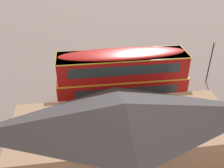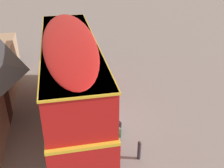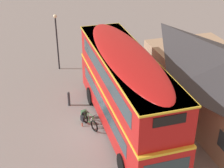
# 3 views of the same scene
# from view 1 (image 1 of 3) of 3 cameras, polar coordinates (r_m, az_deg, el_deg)

# --- Properties ---
(ground_plane) EXTENTS (120.00, 120.00, 0.00)m
(ground_plane) POSITION_cam_1_polar(r_m,az_deg,el_deg) (23.45, 2.73, -2.25)
(ground_plane) COLOR gray
(double_decker_bus) EXTENTS (10.72, 2.87, 4.79)m
(double_decker_bus) POSITION_cam_1_polar(r_m,az_deg,el_deg) (20.99, 2.29, 1.91)
(double_decker_bus) COLOR black
(double_decker_bus) RESTS_ON ground
(touring_bicycle) EXTENTS (1.60, 0.82, 0.99)m
(touring_bicycle) POSITION_cam_1_polar(r_m,az_deg,el_deg) (23.88, 3.52, -0.55)
(touring_bicycle) COLOR black
(touring_bicycle) RESTS_ON ground
(backpack_on_ground) EXTENTS (0.31, 0.36, 0.57)m
(backpack_on_ground) POSITION_cam_1_polar(r_m,az_deg,el_deg) (24.15, 5.59, -0.47)
(backpack_on_ground) COLOR #386642
(backpack_on_ground) RESTS_ON ground
(water_bottle_red_squeeze) EXTENTS (0.07, 0.07, 0.25)m
(water_bottle_red_squeeze) POSITION_cam_1_polar(r_m,az_deg,el_deg) (24.33, 3.60, -0.60)
(water_bottle_red_squeeze) COLOR #D84C33
(water_bottle_red_squeeze) RESTS_ON ground
(pub_building) EXTENTS (14.31, 6.21, 4.20)m
(pub_building) POSITION_cam_1_polar(r_m,az_deg,el_deg) (16.21, 2.72, -10.31)
(pub_building) COLOR tan
(pub_building) RESTS_ON ground
(street_lamp) EXTENTS (0.28, 0.28, 4.33)m
(street_lamp) POSITION_cam_1_polar(r_m,az_deg,el_deg) (25.86, 21.35, 5.70)
(street_lamp) COLOR black
(street_lamp) RESTS_ON ground
(kerb_bollard) EXTENTS (0.16, 0.16, 0.97)m
(kerb_bollard) POSITION_cam_1_polar(r_m,az_deg,el_deg) (24.96, 9.03, 0.93)
(kerb_bollard) COLOR #333338
(kerb_bollard) RESTS_ON ground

